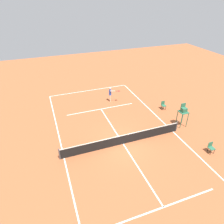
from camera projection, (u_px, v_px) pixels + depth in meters
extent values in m
plane|color=#AD5933|center=(123.00, 144.00, 17.59)|extent=(60.00, 60.00, 0.00)
cube|color=white|center=(89.00, 90.00, 26.90)|extent=(10.19, 0.10, 0.01)
cube|color=white|center=(173.00, 132.00, 19.10)|extent=(0.10, 23.20, 0.01)
cube|color=white|center=(64.00, 158.00, 16.08)|extent=(0.10, 23.20, 0.01)
cube|color=white|center=(101.00, 109.00, 22.71)|extent=(7.64, 0.10, 0.01)
cube|color=white|center=(164.00, 207.00, 12.47)|extent=(7.64, 0.10, 0.01)
cube|color=white|center=(123.00, 144.00, 17.59)|extent=(0.10, 12.76, 0.01)
cylinder|color=#4C4C51|center=(177.00, 126.00, 18.91)|extent=(0.10, 0.10, 1.07)
cylinder|color=#4C4C51|center=(59.00, 154.00, 15.72)|extent=(0.10, 0.10, 1.07)
cube|color=black|center=(123.00, 140.00, 17.35)|extent=(10.79, 0.03, 0.91)
cube|color=white|center=(123.00, 135.00, 17.11)|extent=(10.79, 0.04, 0.06)
cylinder|color=beige|center=(110.00, 98.00, 24.18)|extent=(0.12, 0.12, 0.84)
cylinder|color=beige|center=(110.00, 98.00, 24.01)|extent=(0.12, 0.12, 0.84)
cylinder|color=#2647B7|center=(110.00, 92.00, 23.70)|extent=(0.28, 0.28, 0.66)
sphere|color=beige|center=(110.00, 88.00, 23.43)|extent=(0.24, 0.24, 0.24)
cylinder|color=beige|center=(110.00, 91.00, 23.84)|extent=(0.09, 0.09, 0.59)
cylinder|color=beige|center=(113.00, 91.00, 23.41)|extent=(0.58, 0.28, 0.09)
cylinder|color=black|center=(116.00, 91.00, 23.42)|extent=(0.26, 0.12, 0.04)
ellipsoid|color=red|center=(119.00, 91.00, 23.42)|extent=(0.40, 0.37, 0.04)
sphere|color=#CCE033|center=(107.00, 113.00, 21.89)|extent=(0.07, 0.07, 0.07)
cylinder|color=#2D6B4C|center=(187.00, 120.00, 19.38)|extent=(0.07, 0.07, 1.55)
cylinder|color=#2D6B4C|center=(181.00, 122.00, 19.17)|extent=(0.07, 0.07, 1.55)
cylinder|color=#2D6B4C|center=(183.00, 116.00, 19.94)|extent=(0.07, 0.07, 1.55)
cylinder|color=#2D6B4C|center=(177.00, 118.00, 19.73)|extent=(0.07, 0.07, 1.55)
cube|color=#2D6B4C|center=(183.00, 112.00, 19.14)|extent=(0.80, 0.80, 0.06)
cube|color=#2D6B4C|center=(184.00, 110.00, 19.02)|extent=(0.50, 0.44, 0.40)
cube|color=#2D6B4C|center=(183.00, 106.00, 19.00)|extent=(0.50, 0.06, 0.50)
cylinder|color=#262626|center=(214.00, 151.00, 16.42)|extent=(0.04, 0.04, 0.45)
cylinder|color=#262626|center=(211.00, 153.00, 16.32)|extent=(0.04, 0.04, 0.45)
cylinder|color=#262626|center=(211.00, 149.00, 16.71)|extent=(0.04, 0.04, 0.45)
cylinder|color=#262626|center=(208.00, 150.00, 16.60)|extent=(0.04, 0.04, 0.45)
cube|color=#2D6B4C|center=(212.00, 148.00, 16.38)|extent=(0.44, 0.44, 0.06)
cube|color=#2D6B4C|center=(210.00, 144.00, 16.43)|extent=(0.44, 0.04, 0.44)
cylinder|color=#262626|center=(166.00, 108.00, 22.46)|extent=(0.04, 0.04, 0.45)
cylinder|color=#262626|center=(163.00, 109.00, 22.36)|extent=(0.04, 0.04, 0.45)
cylinder|color=#262626|center=(164.00, 107.00, 22.74)|extent=(0.04, 0.04, 0.45)
cylinder|color=#262626|center=(161.00, 107.00, 22.64)|extent=(0.04, 0.04, 0.45)
cube|color=#2D6B4C|center=(164.00, 106.00, 22.42)|extent=(0.44, 0.44, 0.06)
cube|color=#2D6B4C|center=(163.00, 103.00, 22.46)|extent=(0.44, 0.04, 0.44)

